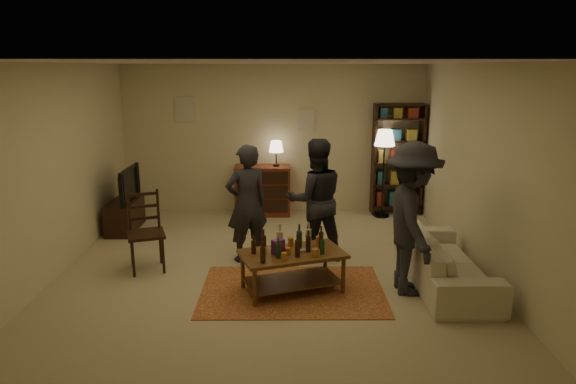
{
  "coord_description": "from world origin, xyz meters",
  "views": [
    {
      "loc": [
        0.21,
        -6.38,
        2.66
      ],
      "look_at": [
        0.25,
        0.1,
        1.06
      ],
      "focal_mm": 32.0,
      "sensor_mm": 36.0,
      "label": 1
    }
  ],
  "objects_px": {
    "dining_chair": "(145,228)",
    "person_right": "(315,200)",
    "coffee_table": "(292,258)",
    "person_by_sofa": "(412,219)",
    "floor_lamp": "(385,144)",
    "sofa": "(445,260)",
    "person_left": "(247,203)",
    "bookshelf": "(397,158)",
    "tv_stand": "(125,207)",
    "dresser": "(263,189)"
  },
  "relations": [
    {
      "from": "dining_chair",
      "to": "person_right",
      "type": "height_order",
      "value": "person_right"
    },
    {
      "from": "coffee_table",
      "to": "dining_chair",
      "type": "height_order",
      "value": "dining_chair"
    },
    {
      "from": "coffee_table",
      "to": "person_by_sofa",
      "type": "relative_size",
      "value": 0.75
    },
    {
      "from": "coffee_table",
      "to": "floor_lamp",
      "type": "height_order",
      "value": "floor_lamp"
    },
    {
      "from": "coffee_table",
      "to": "sofa",
      "type": "relative_size",
      "value": 0.65
    },
    {
      "from": "person_left",
      "to": "floor_lamp",
      "type": "bearing_deg",
      "value": -161.71
    },
    {
      "from": "coffee_table",
      "to": "bookshelf",
      "type": "distance_m",
      "value": 3.97
    },
    {
      "from": "person_right",
      "to": "person_by_sofa",
      "type": "height_order",
      "value": "person_by_sofa"
    },
    {
      "from": "floor_lamp",
      "to": "person_by_sofa",
      "type": "height_order",
      "value": "person_by_sofa"
    },
    {
      "from": "person_left",
      "to": "person_right",
      "type": "xyz_separation_m",
      "value": [
        0.95,
        0.06,
        0.04
      ]
    },
    {
      "from": "coffee_table",
      "to": "bookshelf",
      "type": "bearing_deg",
      "value": 60.06
    },
    {
      "from": "tv_stand",
      "to": "person_right",
      "type": "relative_size",
      "value": 0.62
    },
    {
      "from": "coffee_table",
      "to": "dining_chair",
      "type": "relative_size",
      "value": 1.26
    },
    {
      "from": "dresser",
      "to": "person_right",
      "type": "bearing_deg",
      "value": -69.74
    },
    {
      "from": "tv_stand",
      "to": "sofa",
      "type": "xyz_separation_m",
      "value": [
        4.64,
        -2.2,
        -0.08
      ]
    },
    {
      "from": "floor_lamp",
      "to": "person_by_sofa",
      "type": "distance_m",
      "value": 3.22
    },
    {
      "from": "bookshelf",
      "to": "sofa",
      "type": "xyz_separation_m",
      "value": [
        -0.05,
        -3.18,
        -0.73
      ]
    },
    {
      "from": "dresser",
      "to": "person_by_sofa",
      "type": "xyz_separation_m",
      "value": [
        1.89,
        -3.34,
        0.44
      ]
    },
    {
      "from": "tv_stand",
      "to": "sofa",
      "type": "relative_size",
      "value": 0.51
    },
    {
      "from": "sofa",
      "to": "person_by_sofa",
      "type": "relative_size",
      "value": 1.14
    },
    {
      "from": "bookshelf",
      "to": "floor_lamp",
      "type": "xyz_separation_m",
      "value": [
        -0.28,
        -0.22,
        0.3
      ]
    },
    {
      "from": "coffee_table",
      "to": "bookshelf",
      "type": "relative_size",
      "value": 0.68
    },
    {
      "from": "dresser",
      "to": "person_left",
      "type": "relative_size",
      "value": 0.83
    },
    {
      "from": "person_by_sofa",
      "to": "dresser",
      "type": "bearing_deg",
      "value": 29.12
    },
    {
      "from": "coffee_table",
      "to": "person_left",
      "type": "distance_m",
      "value": 1.27
    },
    {
      "from": "tv_stand",
      "to": "person_by_sofa",
      "type": "bearing_deg",
      "value": -30.37
    },
    {
      "from": "floor_lamp",
      "to": "person_right",
      "type": "bearing_deg",
      "value": -122.77
    },
    {
      "from": "coffee_table",
      "to": "tv_stand",
      "type": "distance_m",
      "value": 3.65
    },
    {
      "from": "tv_stand",
      "to": "person_left",
      "type": "xyz_separation_m",
      "value": [
        2.13,
        -1.37,
        0.44
      ]
    },
    {
      "from": "person_by_sofa",
      "to": "coffee_table",
      "type": "bearing_deg",
      "value": 89.18
    },
    {
      "from": "bookshelf",
      "to": "person_by_sofa",
      "type": "bearing_deg",
      "value": -99.1
    },
    {
      "from": "person_left",
      "to": "bookshelf",
      "type": "bearing_deg",
      "value": -162.22
    },
    {
      "from": "bookshelf",
      "to": "person_left",
      "type": "distance_m",
      "value": 3.49
    },
    {
      "from": "dining_chair",
      "to": "bookshelf",
      "type": "bearing_deg",
      "value": 15.7
    },
    {
      "from": "dining_chair",
      "to": "floor_lamp",
      "type": "xyz_separation_m",
      "value": [
        3.61,
        2.44,
        0.76
      ]
    },
    {
      "from": "sofa",
      "to": "person_right",
      "type": "relative_size",
      "value": 1.22
    },
    {
      "from": "person_right",
      "to": "dresser",
      "type": "bearing_deg",
      "value": -79.42
    },
    {
      "from": "person_left",
      "to": "sofa",
      "type": "bearing_deg",
      "value": 137.04
    },
    {
      "from": "tv_stand",
      "to": "person_left",
      "type": "bearing_deg",
      "value": -32.86
    },
    {
      "from": "person_left",
      "to": "dresser",
      "type": "bearing_deg",
      "value": -117.91
    },
    {
      "from": "tv_stand",
      "to": "floor_lamp",
      "type": "distance_m",
      "value": 4.57
    },
    {
      "from": "floor_lamp",
      "to": "sofa",
      "type": "height_order",
      "value": "floor_lamp"
    },
    {
      "from": "person_right",
      "to": "tv_stand",
      "type": "bearing_deg",
      "value": -32.8
    },
    {
      "from": "person_left",
      "to": "dining_chair",
      "type": "bearing_deg",
      "value": -11.92
    },
    {
      "from": "bookshelf",
      "to": "floor_lamp",
      "type": "bearing_deg",
      "value": -141.83
    },
    {
      "from": "tv_stand",
      "to": "person_right",
      "type": "height_order",
      "value": "person_right"
    },
    {
      "from": "dresser",
      "to": "person_by_sofa",
      "type": "height_order",
      "value": "person_by_sofa"
    },
    {
      "from": "coffee_table",
      "to": "tv_stand",
      "type": "height_order",
      "value": "tv_stand"
    },
    {
      "from": "sofa",
      "to": "person_left",
      "type": "bearing_deg",
      "value": 71.84
    },
    {
      "from": "dresser",
      "to": "floor_lamp",
      "type": "relative_size",
      "value": 0.86
    }
  ]
}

